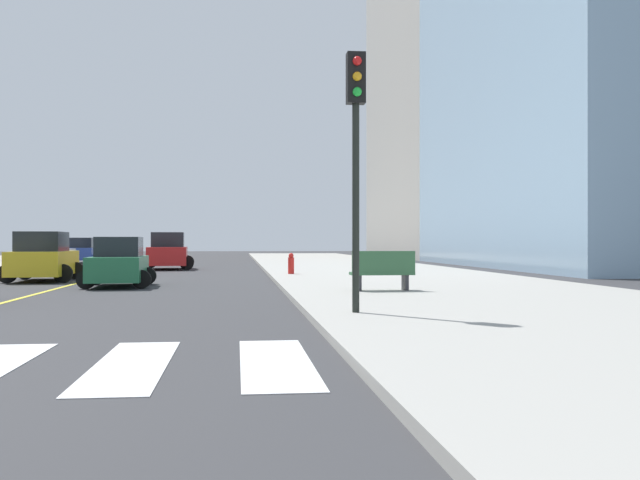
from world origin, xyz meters
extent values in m
cube|color=#9E9B93|center=(12.20, 20.00, 0.07)|extent=(10.00, 120.00, 0.15)
cube|color=silver|center=(4.50, 4.00, 0.01)|extent=(0.90, 4.00, 0.01)
cube|color=silver|center=(6.30, 4.00, 0.01)|extent=(0.90, 4.00, 0.01)
cube|color=yellow|center=(0.00, 40.00, 0.01)|extent=(0.16, 80.00, 0.01)
cube|color=#9E9B93|center=(29.05, 63.42, 15.99)|extent=(18.00, 24.00, 31.98)
cube|color=red|center=(2.06, 35.92, 0.74)|extent=(2.27, 4.63, 0.97)
cube|color=#1E2328|center=(2.04, 36.19, 1.62)|extent=(1.84, 2.35, 0.82)
cylinder|color=black|center=(1.08, 34.46, 0.37)|extent=(0.75, 0.27, 0.73)
cylinder|color=black|center=(3.17, 34.56, 0.37)|extent=(0.75, 0.27, 0.73)
cylinder|color=black|center=(0.94, 37.27, 0.37)|extent=(0.75, 0.27, 0.73)
cylinder|color=black|center=(3.03, 37.37, 0.37)|extent=(0.75, 0.27, 0.73)
cube|color=gold|center=(-1.63, 24.27, 0.70)|extent=(2.06, 4.32, 0.91)
cube|color=#1E2328|center=(-1.62, 24.01, 1.52)|extent=(1.69, 2.18, 0.77)
cylinder|color=black|center=(-0.68, 25.62, 0.35)|extent=(0.70, 0.24, 0.69)
cylinder|color=black|center=(-2.65, 25.56, 0.35)|extent=(0.70, 0.24, 0.69)
cylinder|color=black|center=(-0.60, 22.97, 0.35)|extent=(0.70, 0.24, 0.69)
cylinder|color=black|center=(-2.57, 22.92, 0.35)|extent=(0.70, 0.24, 0.69)
cube|color=#236B42|center=(1.82, 20.31, 0.62)|extent=(1.84, 3.84, 0.81)
cube|color=#1E2328|center=(1.81, 20.53, 1.35)|extent=(1.50, 1.94, 0.68)
cylinder|color=black|center=(0.99, 19.11, 0.31)|extent=(0.62, 0.22, 0.61)
cylinder|color=black|center=(2.73, 19.17, 0.31)|extent=(0.62, 0.22, 0.61)
cylinder|color=black|center=(0.91, 21.45, 0.31)|extent=(0.62, 0.22, 0.61)
cylinder|color=black|center=(2.65, 21.51, 0.31)|extent=(0.62, 0.22, 0.61)
cube|color=#2D479E|center=(-5.01, 48.73, 0.66)|extent=(1.88, 4.04, 0.86)
cube|color=#1E2328|center=(-5.00, 48.50, 1.43)|extent=(1.56, 2.03, 0.72)
cylinder|color=black|center=(-4.11, 49.99, 0.32)|extent=(0.65, 0.22, 0.65)
cylinder|color=black|center=(-5.96, 49.96, 0.32)|extent=(0.65, 0.22, 0.65)
cylinder|color=black|center=(-4.06, 47.51, 0.32)|extent=(0.65, 0.22, 0.65)
cylinder|color=black|center=(-5.91, 47.48, 0.32)|extent=(0.65, 0.22, 0.65)
cube|color=#B7B7BC|center=(-5.05, 39.85, 0.66)|extent=(1.93, 4.10, 0.87)
cube|color=#1E2328|center=(-5.06, 39.60, 1.45)|extent=(1.59, 2.06, 0.73)
cylinder|color=black|center=(-4.09, 41.08, 0.33)|extent=(0.66, 0.23, 0.66)
cylinder|color=black|center=(-5.96, 41.12, 0.33)|extent=(0.66, 0.23, 0.66)
cylinder|color=black|center=(-4.15, 38.57, 0.33)|extent=(0.66, 0.23, 0.66)
cylinder|color=black|center=(-6.02, 38.61, 0.33)|extent=(0.66, 0.23, 0.66)
cylinder|color=black|center=(8.13, 8.90, 2.20)|extent=(0.14, 0.14, 4.09)
cube|color=black|center=(8.13, 8.90, 4.74)|extent=(0.36, 0.28, 1.00)
sphere|color=red|center=(8.13, 8.73, 5.04)|extent=(0.18, 0.18, 0.18)
sphere|color=orange|center=(8.13, 8.73, 4.74)|extent=(0.18, 0.18, 0.18)
sphere|color=green|center=(8.13, 8.73, 4.44)|extent=(0.18, 0.18, 0.18)
cube|color=#33603D|center=(9.90, 15.24, 0.63)|extent=(1.81, 0.59, 0.08)
cube|color=#33603D|center=(9.90, 15.00, 0.97)|extent=(1.80, 0.09, 0.60)
cube|color=#2D2D33|center=(9.22, 15.22, 0.37)|extent=(0.11, 0.48, 0.44)
cube|color=#2D2D33|center=(10.57, 15.25, 0.37)|extent=(0.11, 0.48, 0.44)
cylinder|color=red|center=(8.12, 26.17, 0.50)|extent=(0.26, 0.26, 0.70)
sphere|color=red|center=(8.12, 26.17, 0.93)|extent=(0.22, 0.22, 0.22)
camera|label=1|loc=(5.80, -5.49, 1.55)|focal=41.76mm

